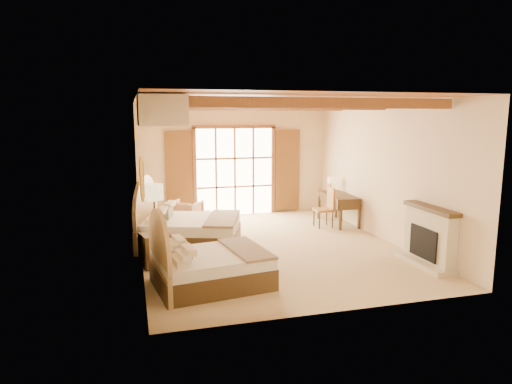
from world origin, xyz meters
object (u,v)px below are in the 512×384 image
object	(u,v)px
bed_near	(204,265)
bed_far	(183,228)
desk	(338,208)
armchair	(185,214)
nightstand	(156,249)

from	to	relation	value
bed_near	bed_far	world-z (taller)	bed_far
bed_near	desk	world-z (taller)	bed_near
bed_near	bed_far	xyz separation A→B (m)	(-0.06, 2.44, 0.05)
armchair	desk	world-z (taller)	desk
bed_near	desk	xyz separation A→B (m)	(4.19, 3.56, 0.05)
bed_far	armchair	distance (m)	1.80
bed_near	desk	distance (m)	5.50
bed_near	nightstand	xyz separation A→B (m)	(-0.73, 1.33, -0.06)
bed_near	armchair	size ratio (longest dim) A/B	2.67
bed_far	nightstand	bearing A→B (deg)	-102.61
bed_far	armchair	size ratio (longest dim) A/B	3.34
armchair	desk	bearing A→B (deg)	-157.75
armchair	desk	distance (m)	4.06
bed_far	nightstand	world-z (taller)	bed_far
bed_far	nightstand	size ratio (longest dim) A/B	4.07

